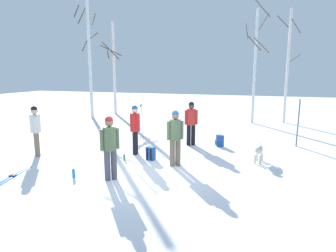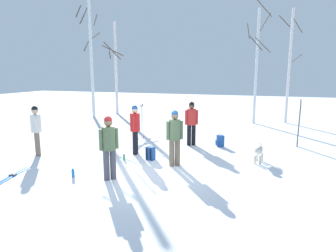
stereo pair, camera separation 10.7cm
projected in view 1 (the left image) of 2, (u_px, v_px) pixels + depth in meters
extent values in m
plane|color=white|center=(145.00, 174.00, 8.22)|extent=(60.00, 60.00, 0.00)
cylinder|color=black|center=(193.00, 135.00, 11.42)|extent=(0.16, 0.16, 0.82)
cylinder|color=black|center=(189.00, 135.00, 11.40)|extent=(0.16, 0.16, 0.82)
cylinder|color=red|center=(191.00, 117.00, 11.28)|extent=(0.34, 0.34, 0.62)
sphere|color=brown|center=(191.00, 106.00, 11.20)|extent=(0.22, 0.22, 0.22)
sphere|color=black|center=(191.00, 104.00, 11.19)|extent=(0.21, 0.21, 0.21)
cylinder|color=red|center=(196.00, 117.00, 11.31)|extent=(0.10, 0.10, 0.56)
cylinder|color=red|center=(186.00, 117.00, 11.25)|extent=(0.10, 0.10, 0.56)
cylinder|color=#72604C|center=(37.00, 145.00, 9.89)|extent=(0.16, 0.16, 0.82)
cylinder|color=#72604C|center=(37.00, 143.00, 10.05)|extent=(0.16, 0.16, 0.82)
cylinder|color=silver|center=(35.00, 123.00, 9.84)|extent=(0.34, 0.34, 0.62)
sphere|color=beige|center=(34.00, 111.00, 9.76)|extent=(0.22, 0.22, 0.22)
sphere|color=black|center=(34.00, 109.00, 9.75)|extent=(0.21, 0.21, 0.21)
cylinder|color=silver|center=(36.00, 125.00, 9.66)|extent=(0.10, 0.10, 0.56)
cylinder|color=silver|center=(35.00, 123.00, 10.02)|extent=(0.10, 0.10, 0.56)
cylinder|color=black|center=(136.00, 142.00, 10.27)|extent=(0.16, 0.16, 0.82)
cylinder|color=black|center=(135.00, 143.00, 10.09)|extent=(0.16, 0.16, 0.82)
cylinder|color=red|center=(135.00, 122.00, 10.05)|extent=(0.34, 0.34, 0.62)
sphere|color=beige|center=(135.00, 110.00, 9.98)|extent=(0.22, 0.22, 0.22)
sphere|color=#265999|center=(135.00, 108.00, 9.96)|extent=(0.21, 0.21, 0.21)
cylinder|color=red|center=(136.00, 122.00, 10.26)|extent=(0.10, 0.10, 0.56)
cylinder|color=red|center=(134.00, 124.00, 9.85)|extent=(0.10, 0.10, 0.56)
cylinder|color=#4C4C56|center=(114.00, 164.00, 7.77)|extent=(0.16, 0.16, 0.82)
cylinder|color=#4C4C56|center=(107.00, 165.00, 7.69)|extent=(0.16, 0.16, 0.82)
cylinder|color=#566B47|center=(110.00, 138.00, 7.60)|extent=(0.34, 0.34, 0.62)
sphere|color=#997051|center=(109.00, 122.00, 7.53)|extent=(0.22, 0.22, 0.22)
sphere|color=#B22626|center=(109.00, 120.00, 7.52)|extent=(0.21, 0.21, 0.21)
cylinder|color=#566B47|center=(117.00, 138.00, 7.70)|extent=(0.10, 0.10, 0.56)
cylinder|color=#566B47|center=(102.00, 140.00, 7.51)|extent=(0.10, 0.10, 0.56)
cylinder|color=#72604C|center=(178.00, 153.00, 8.90)|extent=(0.16, 0.16, 0.82)
cylinder|color=#72604C|center=(172.00, 153.00, 8.86)|extent=(0.16, 0.16, 0.82)
cylinder|color=#566B47|center=(175.00, 130.00, 8.75)|extent=(0.34, 0.34, 0.62)
sphere|color=#997051|center=(175.00, 116.00, 8.68)|extent=(0.22, 0.22, 0.22)
sphere|color=#265999|center=(175.00, 114.00, 8.66)|extent=(0.21, 0.21, 0.21)
cylinder|color=#566B47|center=(182.00, 130.00, 8.81)|extent=(0.10, 0.10, 0.56)
cylinder|color=#566B47|center=(168.00, 131.00, 8.70)|extent=(0.10, 0.10, 0.56)
ellipsoid|color=beige|center=(259.00, 150.00, 9.23)|extent=(0.30, 0.62, 0.26)
sphere|color=beige|center=(258.00, 150.00, 8.92)|extent=(0.18, 0.18, 0.18)
ellipsoid|color=beige|center=(257.00, 151.00, 8.86)|extent=(0.07, 0.11, 0.06)
cylinder|color=beige|center=(261.00, 145.00, 9.52)|extent=(0.06, 0.19, 0.17)
cylinder|color=beige|center=(260.00, 160.00, 9.07)|extent=(0.07, 0.07, 0.28)
cylinder|color=beige|center=(255.00, 159.00, 9.13)|extent=(0.07, 0.07, 0.28)
cylinder|color=beige|center=(262.00, 157.00, 9.42)|extent=(0.07, 0.07, 0.28)
cylinder|color=beige|center=(257.00, 156.00, 9.48)|extent=(0.07, 0.07, 0.28)
cube|color=black|center=(298.00, 124.00, 11.17)|extent=(0.03, 0.15, 1.74)
cube|color=black|center=(300.00, 100.00, 11.00)|extent=(0.02, 0.06, 0.10)
cube|color=black|center=(298.00, 124.00, 11.11)|extent=(0.03, 0.15, 1.74)
cube|color=black|center=(300.00, 101.00, 10.94)|extent=(0.02, 0.06, 0.10)
cube|color=blue|center=(13.00, 177.00, 7.98)|extent=(0.49, 1.73, 0.02)
cube|color=#333338|center=(14.00, 175.00, 8.03)|extent=(0.09, 0.13, 0.03)
cube|color=blue|center=(10.00, 177.00, 7.99)|extent=(0.49, 1.73, 0.02)
cube|color=#333338|center=(11.00, 175.00, 8.04)|extent=(0.09, 0.13, 0.03)
cylinder|color=#B2B2BC|center=(142.00, 123.00, 12.46)|extent=(0.02, 0.10, 1.40)
cylinder|color=black|center=(142.00, 105.00, 12.32)|extent=(0.04, 0.04, 0.10)
cylinder|color=black|center=(142.00, 137.00, 12.58)|extent=(0.07, 0.07, 0.01)
cylinder|color=#B2B2BC|center=(141.00, 123.00, 12.31)|extent=(0.02, 0.10, 1.40)
cylinder|color=black|center=(140.00, 106.00, 12.18)|extent=(0.04, 0.04, 0.10)
cylinder|color=black|center=(141.00, 138.00, 12.43)|extent=(0.07, 0.07, 0.01)
cube|color=#99591E|center=(107.00, 132.00, 12.82)|extent=(0.31, 0.27, 0.44)
cube|color=#99591E|center=(108.00, 133.00, 12.96)|extent=(0.20, 0.12, 0.20)
cube|color=black|center=(108.00, 133.00, 12.71)|extent=(0.04, 0.03, 0.37)
cube|color=black|center=(105.00, 133.00, 12.71)|extent=(0.04, 0.03, 0.37)
cube|color=#1E4C99|center=(220.00, 141.00, 11.27)|extent=(0.32, 0.33, 0.44)
cube|color=#1E4C99|center=(217.00, 143.00, 11.25)|extent=(0.16, 0.19, 0.20)
cube|color=black|center=(222.00, 140.00, 11.38)|extent=(0.04, 0.04, 0.37)
cube|color=black|center=(223.00, 141.00, 11.24)|extent=(0.04, 0.04, 0.37)
cube|color=#1E4C99|center=(151.00, 153.00, 9.52)|extent=(0.29, 0.25, 0.44)
cube|color=#1E4C99|center=(153.00, 154.00, 9.64)|extent=(0.20, 0.10, 0.20)
cube|color=black|center=(151.00, 154.00, 9.38)|extent=(0.04, 0.03, 0.37)
cube|color=black|center=(147.00, 154.00, 9.45)|extent=(0.04, 0.03, 0.37)
cylinder|color=green|center=(124.00, 158.00, 9.47)|extent=(0.07, 0.07, 0.19)
cylinder|color=black|center=(124.00, 155.00, 9.45)|extent=(0.05, 0.05, 0.02)
cylinder|color=#1E72BF|center=(74.00, 173.00, 7.92)|extent=(0.08, 0.08, 0.24)
cylinder|color=black|center=(73.00, 169.00, 7.90)|extent=(0.05, 0.05, 0.02)
cylinder|color=silver|center=(90.00, 58.00, 17.93)|extent=(0.19, 0.19, 7.38)
cylinder|color=brown|center=(77.00, 11.00, 17.39)|extent=(0.54, 1.25, 0.96)
cylinder|color=brown|center=(85.00, 45.00, 17.90)|extent=(0.12, 0.65, 0.78)
cylinder|color=brown|center=(93.00, 36.00, 18.03)|extent=(0.82, 0.20, 0.44)
cylinder|color=brown|center=(82.00, 16.00, 17.61)|extent=(0.10, 0.88, 1.13)
cylinder|color=brown|center=(94.00, 20.00, 17.69)|extent=(0.60, 0.56, 0.59)
cylinder|color=silver|center=(114.00, 69.00, 19.63)|extent=(0.19, 0.19, 6.10)
cylinder|color=brown|center=(111.00, 51.00, 18.74)|extent=(1.38, 0.42, 0.72)
cylinder|color=brown|center=(111.00, 51.00, 18.87)|extent=(1.17, 0.23, 1.17)
cylinder|color=brown|center=(108.00, 55.00, 19.36)|extent=(0.49, 0.68, 0.60)
cylinder|color=silver|center=(255.00, 68.00, 15.92)|extent=(0.14, 0.14, 6.16)
cylinder|color=brown|center=(255.00, 43.00, 15.40)|extent=(0.72, 0.20, 0.80)
cylinder|color=brown|center=(261.00, 45.00, 15.26)|extent=(0.83, 0.62, 0.77)
cylinder|color=brown|center=(264.00, 22.00, 15.62)|extent=(0.55, 0.70, 0.82)
cylinder|color=brown|center=(261.00, 6.00, 14.87)|extent=(1.01, 0.38, 1.08)
cylinder|color=brown|center=(247.00, 31.00, 15.63)|extent=(0.26, 1.06, 0.95)
cylinder|color=silver|center=(288.00, 67.00, 16.10)|extent=(0.14, 0.14, 6.20)
cylinder|color=brown|center=(295.00, 58.00, 16.09)|extent=(0.46, 0.74, 0.39)
cylinder|color=brown|center=(296.00, 26.00, 15.39)|extent=(0.57, 0.58, 0.69)
cylinder|color=brown|center=(283.00, 21.00, 15.54)|extent=(0.60, 0.90, 0.78)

